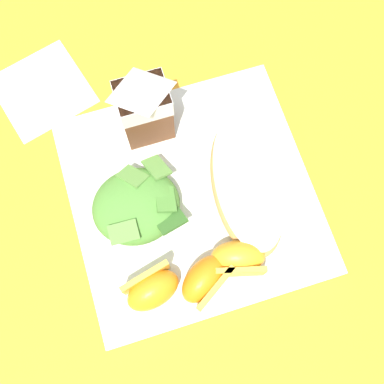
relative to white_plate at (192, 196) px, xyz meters
name	(u,v)px	position (x,y,z in m)	size (l,w,h in m)	color
ground	(192,198)	(0.00, 0.00, -0.01)	(3.00, 3.00, 0.00)	orange
white_plate	(192,196)	(0.00, 0.00, 0.00)	(0.28, 0.28, 0.02)	white
cheesy_pizza_bread	(247,185)	(0.06, -0.01, 0.03)	(0.10, 0.18, 0.04)	tan
green_salad_pile	(136,204)	(-0.07, 0.00, 0.03)	(0.10, 0.10, 0.04)	#4C8433
milk_carton	(144,106)	(-0.03, 0.10, 0.07)	(0.06, 0.05, 0.11)	brown
orange_wedge_front	(152,289)	(-0.07, -0.09, 0.03)	(0.07, 0.05, 0.04)	orange
orange_wedge_middle	(205,280)	(-0.02, -0.10, 0.03)	(0.07, 0.06, 0.04)	orange
orange_wedge_rear	(238,259)	(0.02, -0.09, 0.03)	(0.07, 0.05, 0.04)	orange
paper_napkin	(42,90)	(-0.14, 0.20, -0.01)	(0.11, 0.11, 0.00)	white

